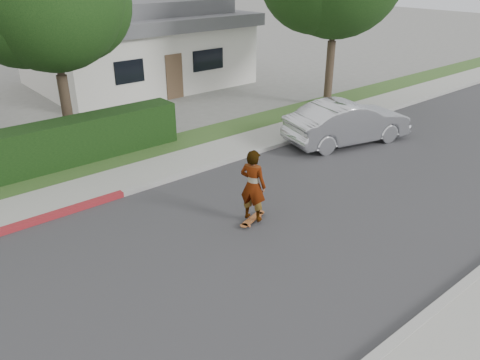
# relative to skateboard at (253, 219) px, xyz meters

# --- Properties ---
(ground) EXTENTS (120.00, 120.00, 0.00)m
(ground) POSITION_rel_skateboard_xyz_m (-2.89, -0.66, -0.09)
(ground) COLOR slate
(ground) RESTS_ON ground
(road) EXTENTS (60.00, 8.00, 0.01)m
(road) POSITION_rel_skateboard_xyz_m (-2.89, -0.66, -0.08)
(road) COLOR #2D2D30
(road) RESTS_ON ground
(curb_far) EXTENTS (60.00, 0.20, 0.15)m
(curb_far) POSITION_rel_skateboard_xyz_m (-2.89, 3.44, -0.01)
(curb_far) COLOR #9E9E99
(curb_far) RESTS_ON ground
(sidewalk_far) EXTENTS (60.00, 1.60, 0.12)m
(sidewalk_far) POSITION_rel_skateboard_xyz_m (-2.89, 4.34, -0.03)
(sidewalk_far) COLOR gray
(sidewalk_far) RESTS_ON ground
(planting_strip) EXTENTS (60.00, 1.60, 0.10)m
(planting_strip) POSITION_rel_skateboard_xyz_m (-2.89, 5.94, -0.04)
(planting_strip) COLOR #2D4C1E
(planting_strip) RESTS_ON ground
(tree_center) EXTENTS (5.66, 4.84, 7.44)m
(tree_center) POSITION_rel_skateboard_xyz_m (-1.40, 8.52, 4.82)
(tree_center) COLOR #33261C
(tree_center) RESTS_ON ground
(house) EXTENTS (10.60, 8.60, 4.30)m
(house) POSITION_rel_skateboard_xyz_m (5.11, 15.33, 2.01)
(house) COLOR beige
(house) RESTS_ON ground
(skateboard) EXTENTS (1.01, 0.48, 0.09)m
(skateboard) POSITION_rel_skateboard_xyz_m (0.00, 0.00, 0.00)
(skateboard) COLOR orange
(skateboard) RESTS_ON ground
(skateboarder) EXTENTS (0.67, 0.80, 1.86)m
(skateboarder) POSITION_rel_skateboard_xyz_m (0.00, 0.00, 0.95)
(skateboarder) COLOR white
(skateboarder) RESTS_ON skateboard
(car_silver) EXTENTS (4.92, 2.69, 1.54)m
(car_silver) POSITION_rel_skateboard_xyz_m (6.43, 2.17, 0.68)
(car_silver) COLOR silver
(car_silver) RESTS_ON ground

